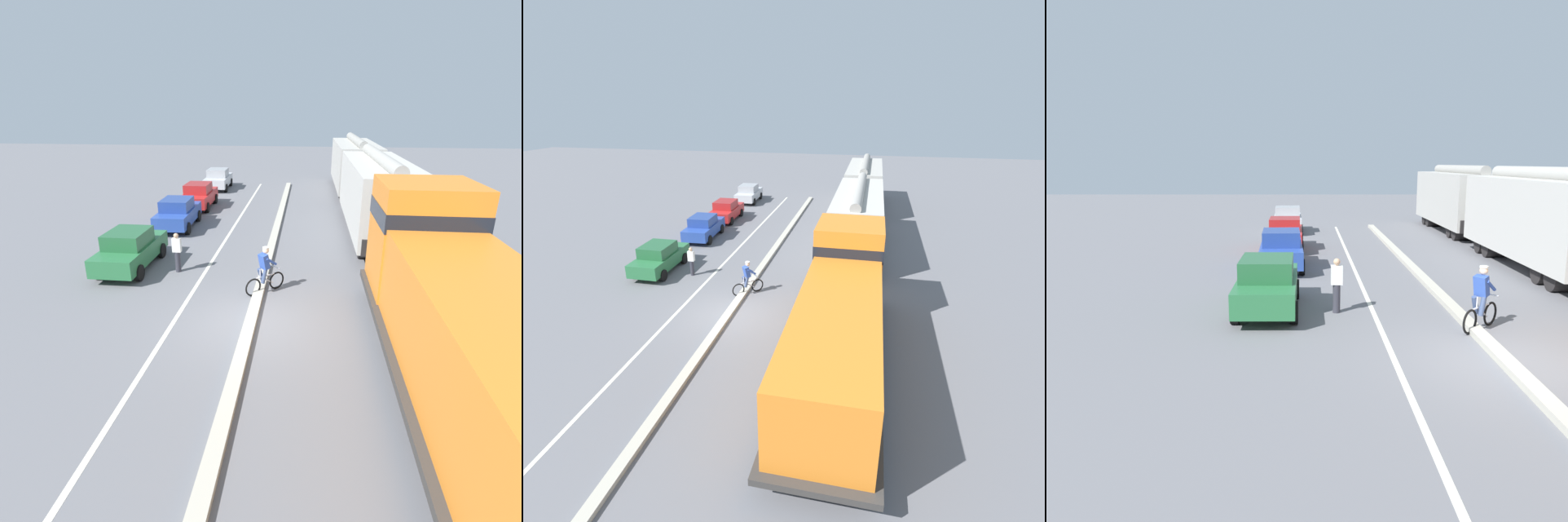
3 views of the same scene
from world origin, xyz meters
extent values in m
plane|color=slate|center=(0.00, 0.00, 0.00)|extent=(120.00, 120.00, 0.00)
cube|color=#B2AD9E|center=(0.00, 6.00, 0.08)|extent=(0.36, 36.00, 0.16)
cube|color=silver|center=(-2.40, 6.00, 0.00)|extent=(0.14, 36.00, 0.01)
cube|color=orange|center=(5.14, -3.55, 1.90)|extent=(2.70, 9.86, 2.40)
cube|color=orange|center=(5.14, 1.45, 2.45)|extent=(2.80, 2.80, 3.50)
cube|color=black|center=(5.14, 1.45, 3.24)|extent=(2.83, 2.83, 0.56)
cube|color=#383533|center=(5.14, -2.95, 0.70)|extent=(3.10, 11.60, 0.20)
cylinder|color=#4C4947|center=(5.14, -2.95, 0.55)|extent=(1.10, 3.00, 1.10)
cylinder|color=black|center=(5.14, 1.04, 0.50)|extent=(2.40, 1.00, 1.00)
cylinder|color=black|center=(5.14, 0.24, 0.50)|extent=(2.40, 1.00, 1.00)
cylinder|color=black|center=(5.14, -0.56, 0.50)|extent=(2.40, 1.00, 1.00)
cylinder|color=black|center=(5.14, -5.34, 0.50)|extent=(2.40, 1.00, 1.00)
cylinder|color=black|center=(5.14, -6.14, 0.50)|extent=(2.40, 1.00, 1.00)
cylinder|color=black|center=(5.14, -6.94, 0.50)|extent=(2.40, 1.00, 1.00)
cube|color=#BAB7B0|center=(5.14, 10.05, 2.15)|extent=(2.90, 10.40, 3.10)
cylinder|color=#9E9C95|center=(5.14, 10.05, 3.88)|extent=(0.60, 9.88, 0.60)
cube|color=black|center=(5.14, 15.30, 0.95)|extent=(2.61, 0.10, 0.70)
cube|color=black|center=(5.14, 4.80, 0.95)|extent=(2.61, 0.10, 0.70)
cylinder|color=black|center=(5.14, 13.83, 0.45)|extent=(2.46, 0.90, 0.90)
cylinder|color=black|center=(5.14, 12.73, 0.45)|extent=(2.46, 0.90, 0.90)
cylinder|color=black|center=(5.14, 7.38, 0.45)|extent=(2.46, 0.90, 0.90)
cylinder|color=black|center=(5.14, 6.28, 0.45)|extent=(2.46, 0.90, 0.90)
cube|color=#AFACA5|center=(5.14, 21.65, 2.15)|extent=(2.90, 10.40, 3.10)
cylinder|color=gray|center=(5.14, 21.65, 3.88)|extent=(0.60, 9.88, 0.60)
cube|color=black|center=(5.14, 26.90, 0.95)|extent=(2.61, 0.10, 0.70)
cube|color=black|center=(5.14, 16.40, 0.95)|extent=(2.61, 0.10, 0.70)
cylinder|color=black|center=(5.14, 25.43, 0.45)|extent=(2.46, 0.90, 0.90)
cylinder|color=black|center=(5.14, 24.33, 0.45)|extent=(2.46, 0.90, 0.90)
cylinder|color=black|center=(5.14, 18.98, 0.45)|extent=(2.46, 0.90, 0.90)
cylinder|color=black|center=(5.14, 17.88, 0.45)|extent=(2.46, 0.90, 0.90)
cube|color=#286B3D|center=(-5.52, 4.05, 0.67)|extent=(1.72, 4.21, 0.70)
cube|color=#225B34|center=(-5.52, 3.90, 1.32)|extent=(1.51, 1.91, 0.60)
cube|color=#1E232D|center=(-5.53, 4.90, 1.27)|extent=(1.43, 0.13, 0.51)
cylinder|color=black|center=(-6.34, 5.34, 0.32)|extent=(0.22, 0.64, 0.64)
cylinder|color=black|center=(-4.72, 5.35, 0.32)|extent=(0.22, 0.64, 0.64)
cylinder|color=black|center=(-6.32, 2.74, 0.32)|extent=(0.22, 0.64, 0.64)
cylinder|color=black|center=(-4.71, 2.75, 0.32)|extent=(0.22, 0.64, 0.64)
cube|color=#28479E|center=(-5.42, 10.14, 0.67)|extent=(1.87, 4.27, 0.70)
cube|color=navy|center=(-5.41, 9.99, 1.32)|extent=(1.58, 1.96, 0.60)
cube|color=#1E232D|center=(-5.45, 10.99, 1.27)|extent=(1.43, 0.18, 0.51)
cylinder|color=black|center=(-6.28, 11.41, 0.32)|extent=(0.25, 0.65, 0.64)
cylinder|color=black|center=(-4.66, 11.48, 0.32)|extent=(0.25, 0.65, 0.64)
cylinder|color=black|center=(-6.17, 8.81, 0.32)|extent=(0.25, 0.65, 0.64)
cylinder|color=black|center=(-4.56, 8.88, 0.32)|extent=(0.25, 0.65, 0.64)
cube|color=red|center=(-5.47, 14.87, 0.67)|extent=(1.77, 4.23, 0.70)
cube|color=maroon|center=(-5.47, 14.72, 1.32)|extent=(1.53, 1.93, 0.60)
cube|color=#1E232D|center=(-5.48, 15.72, 1.27)|extent=(1.43, 0.14, 0.51)
cylinder|color=black|center=(-6.30, 16.16, 0.32)|extent=(0.23, 0.64, 0.64)
cylinder|color=black|center=(-4.69, 16.19, 0.32)|extent=(0.23, 0.64, 0.64)
cylinder|color=black|center=(-6.26, 13.56, 0.32)|extent=(0.23, 0.64, 0.64)
cylinder|color=black|center=(-4.64, 13.58, 0.32)|extent=(0.23, 0.64, 0.64)
cube|color=#B7BABF|center=(-5.59, 21.47, 0.67)|extent=(1.83, 4.25, 0.70)
cube|color=#9C9EA2|center=(-5.58, 21.32, 1.32)|extent=(1.56, 1.95, 0.60)
cube|color=#1E232D|center=(-5.61, 22.32, 1.27)|extent=(1.43, 0.17, 0.51)
cylinder|color=black|center=(-6.43, 22.75, 0.32)|extent=(0.24, 0.65, 0.64)
cylinder|color=black|center=(-4.82, 22.80, 0.32)|extent=(0.24, 0.65, 0.64)
cylinder|color=black|center=(-6.35, 20.14, 0.32)|extent=(0.24, 0.65, 0.64)
cylinder|color=black|center=(-4.74, 20.19, 0.32)|extent=(0.24, 0.65, 0.64)
torus|color=black|center=(0.59, 2.60, 0.33)|extent=(0.53, 0.49, 0.66)
torus|color=black|center=(-0.18, 1.89, 0.33)|extent=(0.53, 0.49, 0.66)
cylinder|color=silver|center=(0.21, 2.24, 0.63)|extent=(0.61, 0.57, 0.05)
cylinder|color=silver|center=(0.28, 2.31, 0.45)|extent=(0.39, 0.36, 0.36)
cylinder|color=silver|center=(0.05, 2.09, 0.78)|extent=(0.04, 0.04, 0.30)
cylinder|color=silver|center=(0.54, 2.55, 0.88)|extent=(0.35, 0.38, 0.04)
cylinder|color=#38476B|center=(0.05, 2.24, 0.68)|extent=(0.32, 0.31, 0.52)
cylinder|color=#38476B|center=(0.19, 2.09, 0.68)|extent=(0.29, 0.28, 0.52)
cube|color=#2D4CA5|center=(0.17, 2.21, 1.20)|extent=(0.47, 0.47, 0.57)
sphere|color=beige|center=(0.22, 2.26, 1.59)|extent=(0.22, 0.22, 0.22)
cylinder|color=white|center=(0.22, 2.26, 1.69)|extent=(0.22, 0.22, 0.05)
cylinder|color=#2D4CA5|center=(0.21, 2.46, 1.20)|extent=(0.40, 0.38, 0.36)
cylinder|color=#2D4CA5|center=(0.43, 2.23, 1.20)|extent=(0.40, 0.38, 0.36)
cylinder|color=#33333D|center=(-3.49, 3.81, 0.42)|extent=(0.22, 0.22, 0.85)
cube|color=white|center=(-3.49, 3.81, 1.13)|extent=(0.34, 0.22, 0.56)
sphere|color=tan|center=(-3.49, 3.81, 1.52)|extent=(0.20, 0.20, 0.20)
camera|label=1|loc=(1.55, -11.01, 6.27)|focal=28.00mm
camera|label=2|loc=(5.90, -15.34, 9.01)|focal=28.00mm
camera|label=3|loc=(-4.35, -10.59, 4.34)|focal=35.00mm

